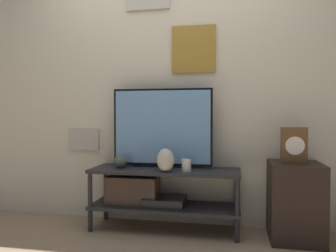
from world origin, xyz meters
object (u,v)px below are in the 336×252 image
vase_round_glass (120,162)px  candle_jar (186,165)px  mantel_clock (294,145)px  television (162,127)px  vase_urn_stoneware (166,160)px

vase_round_glass → candle_jar: vase_round_glass is taller
candle_jar → mantel_clock: (0.87, 0.05, 0.18)m
television → mantel_clock: 1.13m
candle_jar → mantel_clock: bearing=3.4°
television → vase_urn_stoneware: (0.08, -0.23, -0.27)m
vase_round_glass → candle_jar: 0.61m
television → vase_round_glass: bearing=-162.6°
vase_round_glass → vase_urn_stoneware: (0.44, -0.12, 0.04)m
vase_urn_stoneware → mantel_clock: bearing=6.0°
vase_urn_stoneware → candle_jar: (0.17, 0.06, -0.05)m
television → mantel_clock: (1.11, -0.12, -0.13)m
television → candle_jar: 0.44m
vase_round_glass → vase_urn_stoneware: bearing=-15.1°
vase_round_glass → vase_urn_stoneware: size_ratio=0.58×
vase_urn_stoneware → television: bearing=108.9°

